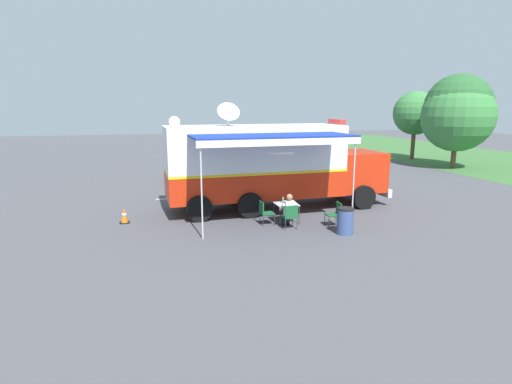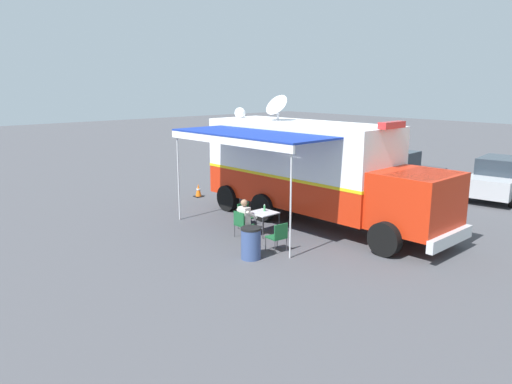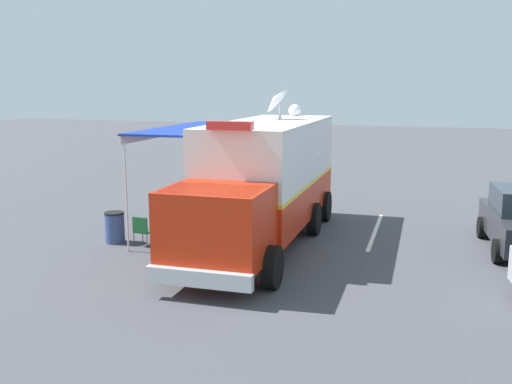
# 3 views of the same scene
# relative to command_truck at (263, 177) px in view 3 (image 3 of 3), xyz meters

# --- Properties ---
(ground_plane) EXTENTS (100.00, 100.00, 0.00)m
(ground_plane) POSITION_rel_command_truck_xyz_m (-0.01, -0.75, -1.94)
(ground_plane) COLOR #47474C
(lot_stripe) EXTENTS (0.24, 4.80, 0.01)m
(lot_stripe) POSITION_rel_command_truck_xyz_m (-3.01, -2.34, -1.94)
(lot_stripe) COLOR silver
(lot_stripe) RESTS_ON ground
(command_truck) EXTENTS (5.04, 9.55, 4.53)m
(command_truck) POSITION_rel_command_truck_xyz_m (0.00, 0.00, 0.00)
(command_truck) COLOR red
(command_truck) RESTS_ON ground
(folding_table) EXTENTS (0.82, 0.82, 0.73)m
(folding_table) POSITION_rel_command_truck_xyz_m (2.29, -0.12, -1.27)
(folding_table) COLOR silver
(folding_table) RESTS_ON ground
(water_bottle) EXTENTS (0.07, 0.07, 0.22)m
(water_bottle) POSITION_rel_command_truck_xyz_m (2.16, -0.21, -1.11)
(water_bottle) COLOR #3F9959
(water_bottle) RESTS_ON folding_table
(folding_chair_at_table) EXTENTS (0.49, 0.49, 0.87)m
(folding_chair_at_table) POSITION_rel_command_truck_xyz_m (3.09, -0.25, -1.43)
(folding_chair_at_table) COLOR #19562D
(folding_chair_at_table) RESTS_ON ground
(folding_chair_beside_table) EXTENTS (0.49, 0.49, 0.87)m
(folding_chair_beside_table) POSITION_rel_command_truck_xyz_m (2.33, -0.97, -1.43)
(folding_chair_beside_table) COLOR #19562D
(folding_chair_beside_table) RESTS_ON ground
(folding_chair_spare_by_truck) EXTENTS (0.52, 0.52, 0.87)m
(folding_chair_spare_by_truck) POSITION_rel_command_truck_xyz_m (3.15, 1.47, -1.43)
(folding_chair_spare_by_truck) COLOR #19562D
(folding_chair_spare_by_truck) RESTS_ON ground
(seated_responder) EXTENTS (0.67, 0.56, 1.25)m
(seated_responder) POSITION_rel_command_truck_xyz_m (2.90, -0.26, -1.29)
(seated_responder) COLOR silver
(seated_responder) RESTS_ON ground
(trash_bin) EXTENTS (0.57, 0.57, 0.91)m
(trash_bin) POSITION_rel_command_truck_xyz_m (4.12, 1.36, -1.49)
(trash_bin) COLOR #384C7F
(trash_bin) RESTS_ON ground
(traffic_cone) EXTENTS (0.36, 0.36, 0.58)m
(traffic_cone) POSITION_rel_command_truck_xyz_m (0.77, -5.97, -1.66)
(traffic_cone) COLOR black
(traffic_cone) RESTS_ON ground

